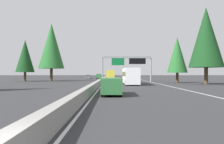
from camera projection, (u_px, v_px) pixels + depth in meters
ground_plane at (104, 81)px, 63.89m from camera, size 320.00×320.00×0.00m
median_barrier at (105, 78)px, 83.89m from camera, size 180.00×0.56×0.90m
shoulder_stripe_right at (140, 80)px, 73.92m from camera, size 160.00×0.16×0.01m
shoulder_stripe_median at (106, 80)px, 73.89m from camera, size 160.00×0.16×0.01m
sign_gantry_overhead at (127, 61)px, 57.03m from camera, size 0.50×12.68×6.46m
minivan_mid_right at (111, 85)px, 22.34m from camera, size 5.00×1.95×1.69m
bus_far_left at (130, 75)px, 43.42m from camera, size 11.50×2.55×3.10m
box_truck_near_right at (110, 75)px, 69.89m from camera, size 8.50×2.40×2.95m
sedan_mid_center at (125, 76)px, 115.62m from camera, size 4.40×1.80×1.47m
oncoming_near at (89, 77)px, 83.04m from camera, size 4.40×1.80×1.47m
oncoming_far at (99, 76)px, 87.68m from camera, size 5.60×2.00×1.86m
conifer_right_near at (206, 37)px, 43.48m from camera, size 6.59×6.59×14.98m
conifer_right_mid at (177, 55)px, 50.55m from camera, size 4.51×4.51×10.25m
conifer_left_near at (51, 46)px, 60.93m from camera, size 6.88×6.88×15.64m
conifer_left_mid at (25, 56)px, 59.09m from camera, size 4.82×4.82×10.96m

